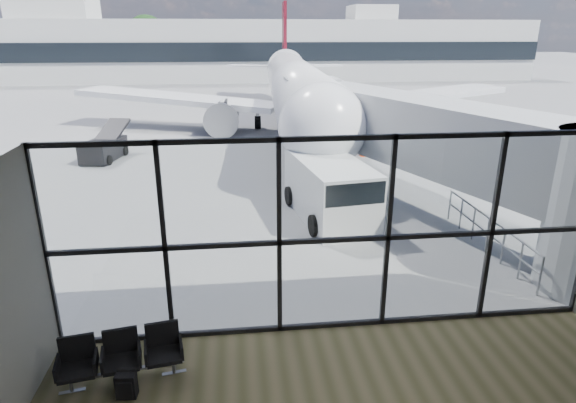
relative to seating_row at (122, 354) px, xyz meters
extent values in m
plane|color=slate|center=(4.41, 41.27, -0.57)|extent=(220.00, 220.00, 0.00)
cube|color=silver|center=(4.41, -2.73, 3.93)|extent=(12.00, 8.00, 0.02)
cube|color=white|center=(4.41, 1.27, 1.68)|extent=(12.00, 0.04, 4.50)
cube|color=black|center=(4.41, 1.27, -0.51)|extent=(12.00, 0.12, 0.10)
cube|color=black|center=(4.41, 1.27, 1.63)|extent=(12.00, 0.12, 0.10)
cube|color=black|center=(4.41, 1.27, 3.87)|extent=(12.00, 0.12, 0.10)
cube|color=black|center=(-1.59, 1.27, 1.68)|extent=(0.10, 0.12, 4.50)
cube|color=black|center=(0.81, 1.27, 1.68)|extent=(0.10, 0.12, 4.50)
cube|color=black|center=(3.21, 1.27, 1.68)|extent=(0.10, 0.12, 4.50)
cube|color=black|center=(5.61, 1.27, 1.68)|extent=(0.10, 0.12, 4.50)
cube|color=black|center=(8.01, 1.27, 1.68)|extent=(0.10, 0.12, 4.50)
cube|color=#96999B|center=(8.96, 9.27, 2.43)|extent=(7.45, 14.81, 2.40)
cube|color=#96999B|center=(6.31, 16.27, 2.43)|extent=(2.60, 2.20, 2.60)
cylinder|color=gray|center=(5.51, 16.27, 0.33)|extent=(0.20, 0.20, 1.80)
cylinder|color=gray|center=(7.11, 16.27, 0.33)|extent=(0.20, 0.20, 1.80)
cylinder|color=black|center=(6.31, 16.27, -0.32)|extent=(1.80, 0.56, 0.56)
cylinder|color=gray|center=(10.01, 2.07, -0.02)|extent=(0.06, 0.06, 1.10)
cylinder|color=gray|center=(10.01, 2.97, -0.02)|extent=(0.06, 0.06, 1.10)
cylinder|color=gray|center=(10.01, 3.87, -0.02)|extent=(0.06, 0.06, 1.10)
cylinder|color=gray|center=(10.01, 4.77, -0.02)|extent=(0.06, 0.06, 1.10)
cylinder|color=gray|center=(10.01, 5.67, -0.02)|extent=(0.06, 0.06, 1.10)
cylinder|color=gray|center=(10.01, 6.57, -0.02)|extent=(0.06, 0.06, 1.10)
cylinder|color=gray|center=(10.01, 7.47, -0.02)|extent=(0.06, 0.06, 1.10)
cylinder|color=gray|center=(10.01, 4.77, 0.51)|extent=(0.06, 5.40, 0.06)
cylinder|color=gray|center=(10.01, 4.77, 0.03)|extent=(0.06, 5.40, 0.06)
cube|color=beige|center=(4.41, 63.27, 3.43)|extent=(80.00, 12.00, 8.00)
cube|color=black|center=(4.41, 57.17, 3.43)|extent=(80.00, 0.20, 2.40)
cube|color=beige|center=(-20.59, 63.27, 8.93)|extent=(10.00, 8.00, 3.00)
cube|color=beige|center=(22.41, 63.27, 8.43)|extent=(6.00, 6.00, 2.00)
cylinder|color=#382619|center=(-28.59, 73.27, 1.14)|extent=(0.50, 0.50, 3.42)
sphere|color=black|center=(-28.59, 73.27, 5.32)|extent=(6.27, 6.27, 6.27)
cylinder|color=#382619|center=(-22.59, 73.27, 0.78)|extent=(0.50, 0.50, 2.70)
sphere|color=black|center=(-22.59, 73.27, 4.08)|extent=(4.95, 4.95, 4.95)
cylinder|color=#382619|center=(-16.59, 73.27, 0.96)|extent=(0.50, 0.50, 3.06)
sphere|color=black|center=(-16.59, 73.27, 4.70)|extent=(5.61, 5.61, 5.61)
cylinder|color=#382619|center=(-10.59, 73.27, 1.14)|extent=(0.50, 0.50, 3.42)
sphere|color=black|center=(-10.59, 73.27, 5.32)|extent=(6.27, 6.27, 6.27)
cube|color=gray|center=(0.02, -0.13, -0.31)|extent=(2.30, 0.48, 0.04)
cube|color=black|center=(-0.76, -0.26, -0.11)|extent=(0.75, 0.72, 0.08)
cube|color=black|center=(-0.81, 0.03, 0.17)|extent=(0.66, 0.18, 0.58)
cube|color=black|center=(0.02, -0.13, -0.11)|extent=(0.75, 0.72, 0.08)
cube|color=black|center=(-0.03, 0.17, 0.17)|extent=(0.66, 0.18, 0.58)
cube|color=black|center=(0.80, 0.01, -0.11)|extent=(0.75, 0.72, 0.08)
cube|color=black|center=(0.75, 0.30, 0.17)|extent=(0.66, 0.18, 0.58)
cylinder|color=gray|center=(-0.91, -0.29, -0.44)|extent=(0.06, 0.06, 0.26)
cylinder|color=gray|center=(0.96, 0.04, -0.44)|extent=(0.06, 0.06, 0.26)
cube|color=black|center=(0.16, -0.53, -0.32)|extent=(0.38, 0.26, 0.51)
cube|color=black|center=(0.15, -0.67, -0.32)|extent=(0.30, 0.09, 0.34)
cylinder|color=black|center=(0.17, -0.42, -0.06)|extent=(0.35, 0.12, 0.09)
cylinder|color=white|center=(6.72, 25.10, 2.31)|extent=(5.24, 29.00, 3.56)
sphere|color=white|center=(5.87, 10.71, 2.31)|extent=(3.56, 3.56, 3.56)
cone|color=white|center=(7.71, 41.89, 2.60)|extent=(3.89, 5.97, 3.56)
cube|color=black|center=(5.91, 11.28, 2.79)|extent=(2.18, 1.28, 0.48)
cube|color=white|center=(-1.38, 26.54, 1.50)|extent=(14.62, 8.30, 1.14)
cylinder|color=black|center=(1.67, 24.43, 0.53)|extent=(2.21, 3.38, 2.02)
cube|color=white|center=(4.61, 41.59, 2.70)|extent=(5.56, 3.07, 0.17)
cube|color=white|center=(14.93, 25.58, 1.50)|extent=(14.78, 6.80, 1.14)
cylinder|color=black|center=(11.65, 23.85, 0.53)|extent=(2.21, 3.38, 2.02)
cube|color=white|center=(10.75, 41.23, 2.70)|extent=(5.49, 2.50, 0.17)
cube|color=#5E0D1A|center=(7.71, 41.89, 5.77)|extent=(0.50, 3.66, 5.77)
cylinder|color=gray|center=(5.98, 12.62, 0.10)|extent=(0.19, 0.19, 1.35)
cylinder|color=black|center=(5.98, 12.62, -0.23)|extent=(0.28, 0.69, 0.67)
cylinder|color=black|center=(4.06, 25.74, -0.14)|extent=(0.49, 0.95, 0.92)
cylinder|color=black|center=(9.43, 25.42, -0.14)|extent=(0.49, 0.95, 0.92)
cube|color=silver|center=(5.72, 8.26, 0.49)|extent=(2.80, 5.14, 2.13)
cube|color=black|center=(5.98, 6.47, 1.08)|extent=(2.18, 1.55, 0.74)
cylinder|color=black|center=(4.89, 6.53, -0.20)|extent=(0.37, 0.77, 0.74)
cylinder|color=black|center=(7.00, 6.84, -0.20)|extent=(0.37, 0.77, 0.74)
cylinder|color=black|center=(4.44, 9.69, -0.20)|extent=(0.37, 0.77, 0.74)
cylinder|color=black|center=(6.54, 9.99, -0.20)|extent=(0.37, 0.77, 0.74)
cube|color=black|center=(-4.58, 17.87, -0.02)|extent=(1.99, 3.24, 1.00)
cube|color=black|center=(-4.33, 19.05, 0.73)|extent=(1.69, 2.70, 1.03)
cylinder|color=black|center=(-5.47, 17.03, -0.32)|extent=(0.30, 0.53, 0.50)
cylinder|color=black|center=(-4.10, 16.75, -0.32)|extent=(0.30, 0.53, 0.50)
cylinder|color=black|center=(-5.06, 19.00, -0.32)|extent=(0.30, 0.53, 0.50)
cylinder|color=black|center=(-3.68, 18.71, -0.32)|extent=(0.30, 0.53, 0.50)
cylinder|color=black|center=(-6.86, 11.46, -0.34)|extent=(0.37, 0.51, 0.46)
cylinder|color=black|center=(-7.63, 13.42, -0.34)|extent=(0.37, 0.51, 0.46)
cube|color=#FF340D|center=(6.69, 10.48, -0.56)|extent=(0.40, 0.40, 0.03)
cone|color=#FF340D|center=(6.69, 10.48, -0.28)|extent=(0.38, 0.38, 0.58)
cube|color=#FF420D|center=(9.41, 17.07, -0.56)|extent=(0.42, 0.42, 0.03)
cone|color=#FF420D|center=(9.41, 17.07, -0.27)|extent=(0.40, 0.40, 0.60)
camera|label=1|loc=(2.32, -8.12, 5.89)|focal=30.00mm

